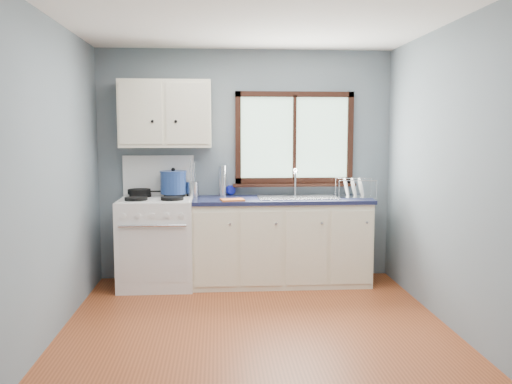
{
  "coord_description": "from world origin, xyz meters",
  "views": [
    {
      "loc": [
        -0.3,
        -4.15,
        1.61
      ],
      "look_at": [
        0.05,
        0.9,
        1.05
      ],
      "focal_mm": 38.0,
      "sensor_mm": 36.0,
      "label": 1
    }
  ],
  "objects": [
    {
      "name": "wall_back",
      "position": [
        0.0,
        1.81,
        1.25
      ],
      "size": [
        3.2,
        0.02,
        2.5
      ],
      "primitive_type": "cube",
      "color": "slate",
      "rests_on": "ground"
    },
    {
      "name": "utensil_crock",
      "position": [
        -0.58,
        1.63,
        1.01
      ],
      "size": [
        0.14,
        0.14,
        0.42
      ],
      "rotation": [
        0.0,
        0.0,
        0.08
      ],
      "color": "silver",
      "rests_on": "countertop"
    },
    {
      "name": "skillet",
      "position": [
        -1.14,
        1.63,
        0.98
      ],
      "size": [
        0.37,
        0.25,
        0.05
      ],
      "rotation": [
        0.0,
        0.0,
        -0.03
      ],
      "color": "black",
      "rests_on": "gas_range"
    },
    {
      "name": "wall_left",
      "position": [
        -1.61,
        0.0,
        1.25
      ],
      "size": [
        0.02,
        3.6,
        2.5
      ],
      "primitive_type": "cube",
      "color": "slate",
      "rests_on": "ground"
    },
    {
      "name": "soap_bottle",
      "position": [
        -0.16,
        1.75,
        1.06
      ],
      "size": [
        0.14,
        0.14,
        0.28
      ],
      "primitive_type": "imported",
      "rotation": [
        0.0,
        0.0,
        0.31
      ],
      "color": "#121AA3",
      "rests_on": "countertop"
    },
    {
      "name": "upper_cabinets",
      "position": [
        -0.85,
        1.63,
        1.8
      ],
      "size": [
        0.95,
        0.35,
        0.7
      ],
      "color": "#F3EBCA",
      "rests_on": "wall_back"
    },
    {
      "name": "dish_towel",
      "position": [
        -0.16,
        1.29,
        0.93
      ],
      "size": [
        0.26,
        0.21,
        0.02
      ],
      "primitive_type": "cube",
      "rotation": [
        0.0,
        0.0,
        0.19
      ],
      "color": "orange",
      "rests_on": "countertop"
    },
    {
      "name": "wall_front",
      "position": [
        0.0,
        -1.81,
        1.25
      ],
      "size": [
        3.2,
        0.02,
        2.5
      ],
      "primitive_type": "cube",
      "color": "slate",
      "rests_on": "ground"
    },
    {
      "name": "ceiling",
      "position": [
        0.0,
        0.0,
        2.51
      ],
      "size": [
        3.2,
        3.6,
        0.02
      ],
      "primitive_type": "cube",
      "color": "white",
      "rests_on": "wall_back"
    },
    {
      "name": "countertop",
      "position": [
        0.36,
        1.49,
        0.9
      ],
      "size": [
        1.89,
        0.64,
        0.04
      ],
      "primitive_type": "cube",
      "color": "#131734",
      "rests_on": "base_cabinets"
    },
    {
      "name": "wall_right",
      "position": [
        1.61,
        0.0,
        1.25
      ],
      "size": [
        0.02,
        3.6,
        2.5
      ],
      "primitive_type": "cube",
      "color": "slate",
      "rests_on": "ground"
    },
    {
      "name": "base_cabinets",
      "position": [
        0.36,
        1.49,
        0.41
      ],
      "size": [
        1.85,
        0.6,
        0.88
      ],
      "color": "#F3EBCA",
      "rests_on": "floor"
    },
    {
      "name": "gas_range",
      "position": [
        -0.95,
        1.47,
        0.49
      ],
      "size": [
        0.76,
        0.69,
        1.36
      ],
      "color": "white",
      "rests_on": "floor"
    },
    {
      "name": "thermos",
      "position": [
        -0.26,
        1.67,
        1.09
      ],
      "size": [
        0.09,
        0.09,
        0.33
      ],
      "primitive_type": "cylinder",
      "rotation": [
        0.0,
        0.0,
        0.19
      ],
      "color": "silver",
      "rests_on": "countertop"
    },
    {
      "name": "sink",
      "position": [
        0.54,
        1.49,
        0.86
      ],
      "size": [
        0.84,
        0.46,
        0.44
      ],
      "color": "silver",
      "rests_on": "countertop"
    },
    {
      "name": "dish_rack",
      "position": [
        1.14,
        1.46,
        0.98
      ],
      "size": [
        0.43,
        0.34,
        0.21
      ],
      "rotation": [
        0.0,
        0.0,
        -0.09
      ],
      "color": "silver",
      "rests_on": "countertop"
    },
    {
      "name": "floor",
      "position": [
        0.0,
        0.0,
        -0.01
      ],
      "size": [
        3.2,
        3.6,
        0.02
      ],
      "primitive_type": "cube",
      "color": "#9A4823",
      "rests_on": "ground"
    },
    {
      "name": "stockpot",
      "position": [
        -0.78,
        1.61,
        1.08
      ],
      "size": [
        0.32,
        0.32,
        0.28
      ],
      "rotation": [
        0.0,
        0.0,
        -0.15
      ],
      "color": "navy",
      "rests_on": "gas_range"
    },
    {
      "name": "window",
      "position": [
        0.54,
        1.77,
        1.48
      ],
      "size": [
        1.36,
        0.1,
        1.03
      ],
      "color": "#9EC6A8",
      "rests_on": "wall_back"
    }
  ]
}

